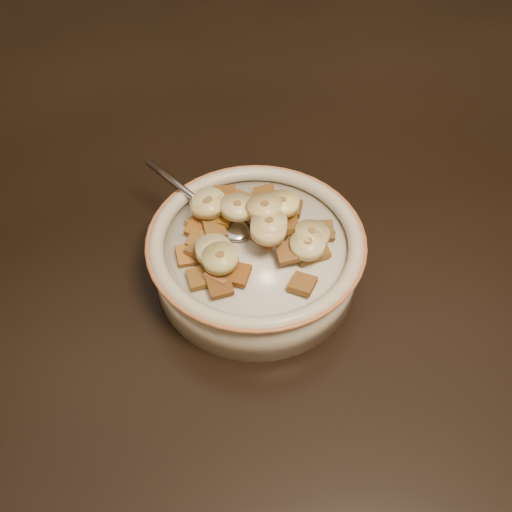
{
  "coord_description": "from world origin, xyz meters",
  "views": [
    {
      "loc": [
        -0.1,
        -0.49,
        1.19
      ],
      "look_at": [
        -0.1,
        -0.15,
        0.78
      ],
      "focal_mm": 40.0,
      "sensor_mm": 36.0,
      "label": 1
    }
  ],
  "objects_px": {
    "cereal_bowl": "(256,261)",
    "spoon": "(231,226)",
    "chair": "(251,121)",
    "table": "(336,184)"
  },
  "relations": [
    {
      "from": "table",
      "to": "chair",
      "type": "height_order",
      "value": "chair"
    },
    {
      "from": "cereal_bowl",
      "to": "spoon",
      "type": "bearing_deg",
      "value": 139.52
    },
    {
      "from": "chair",
      "to": "spoon",
      "type": "bearing_deg",
      "value": -88.15
    },
    {
      "from": "cereal_bowl",
      "to": "spoon",
      "type": "height_order",
      "value": "spoon"
    },
    {
      "from": "spoon",
      "to": "table",
      "type": "bearing_deg",
      "value": 178.24
    },
    {
      "from": "chair",
      "to": "spoon",
      "type": "distance_m",
      "value": 0.77
    },
    {
      "from": "table",
      "to": "cereal_bowl",
      "type": "relative_size",
      "value": 7.39
    },
    {
      "from": "table",
      "to": "spoon",
      "type": "distance_m",
      "value": 0.19
    },
    {
      "from": "table",
      "to": "cereal_bowl",
      "type": "xyz_separation_m",
      "value": [
        -0.1,
        -0.15,
        0.04
      ]
    },
    {
      "from": "chair",
      "to": "cereal_bowl",
      "type": "bearing_deg",
      "value": -86.18
    }
  ]
}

